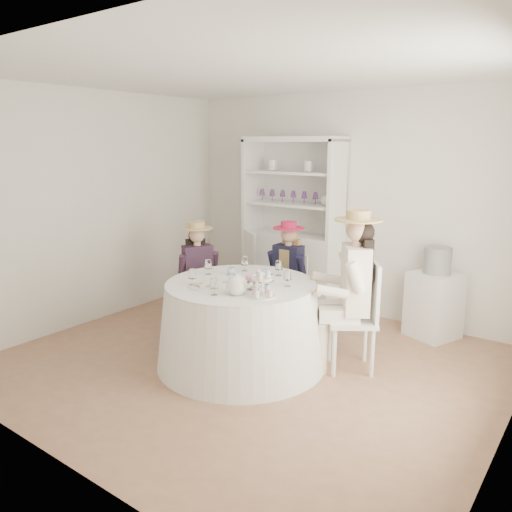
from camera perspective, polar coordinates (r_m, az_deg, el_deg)
The scene contains 22 objects.
ground at distance 4.99m, azimuth -0.70°, elevation -12.06°, with size 4.50×4.50×0.00m, color #895F44.
ceiling at distance 4.57m, azimuth -0.79°, elevation 20.39°, with size 4.50×4.50×0.00m, color white.
wall_back at distance 6.29m, azimuth 10.36°, elevation 5.76°, with size 4.50×4.50×0.00m, color silver.
wall_front at distance 3.26m, azimuth -22.45°, elevation -1.42°, with size 4.50×4.50×0.00m, color silver.
wall_left at distance 6.20m, azimuth -17.67°, elevation 5.27°, with size 4.50×4.50×0.00m, color silver.
tea_table at distance 4.82m, azimuth -1.71°, elevation -7.74°, with size 1.62×1.62×0.81m.
hutch at distance 6.48m, azimuth 4.28°, elevation 0.97°, with size 1.34×0.62×2.18m.
side_table at distance 5.84m, azimuth 19.66°, elevation -5.29°, with size 0.46×0.46×0.72m, color silver.
hatbox at distance 5.71m, azimuth 20.04°, elevation -0.47°, with size 0.29×0.29×0.29m, color black.
guest_left at distance 5.63m, azimuth -6.60°, elevation -1.61°, with size 0.53×0.49×1.25m.
guest_mid at distance 5.61m, azimuth 3.59°, elevation -1.56°, with size 0.45×0.47×1.25m.
guest_right at distance 4.65m, azimuth 10.98°, elevation -2.93°, with size 0.65×0.61×1.52m.
spare_chair at distance 6.38m, azimuth 0.23°, elevation -1.32°, with size 0.58×0.58×1.01m.
teacup_a at distance 4.96m, azimuth -2.87°, elevation -1.82°, with size 0.08×0.08×0.06m, color white.
teacup_b at distance 4.87m, azimuth 0.81°, elevation -2.05°, with size 0.07×0.07×0.07m, color white.
teacup_c at distance 4.72m, azimuth 1.55°, elevation -2.57°, with size 0.08×0.08×0.06m, color white.
flower_bowl at distance 4.50m, azimuth -0.26°, elevation -3.35°, with size 0.24×0.24×0.06m, color white.
flower_arrangement at distance 4.52m, azimuth 0.15°, elevation -2.60°, with size 0.17×0.17×0.06m.
table_teapot at distance 4.31m, azimuth -2.17°, elevation -3.36°, with size 0.26×0.18×0.20m.
sandwich_plate at distance 4.56m, azimuth -6.10°, elevation -3.42°, with size 0.24×0.24×0.05m.
cupcake_stand at distance 4.25m, azimuth 0.70°, elevation -3.60°, with size 0.24×0.24×0.22m.
stemware_set at distance 4.68m, azimuth -1.75°, elevation -2.17°, with size 0.95×0.95×0.15m.
Camera 1 is at (2.73, -3.61, 2.09)m, focal length 35.00 mm.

